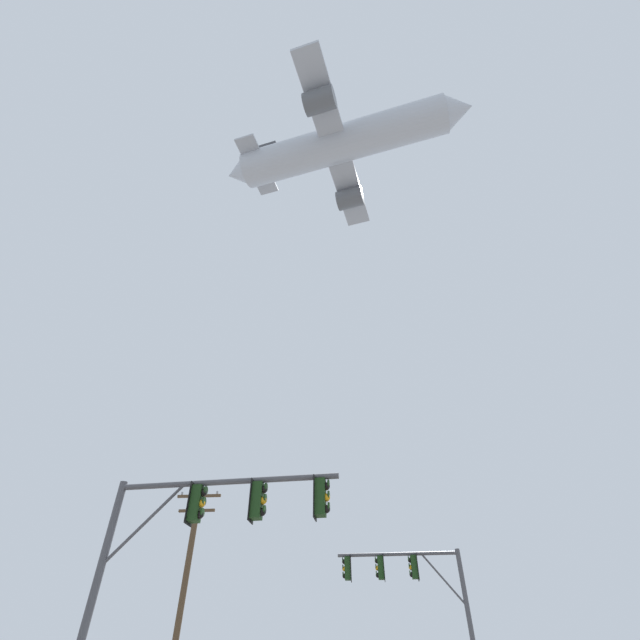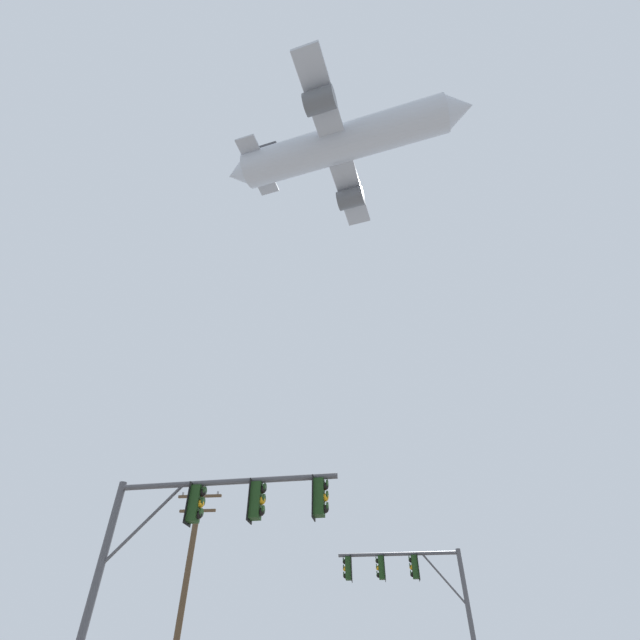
# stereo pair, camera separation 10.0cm
# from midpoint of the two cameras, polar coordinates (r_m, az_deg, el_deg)

# --- Properties ---
(signal_pole_near) EXTENTS (6.07, 0.75, 5.88)m
(signal_pole_near) POSITION_cam_midpoint_polar(r_m,az_deg,el_deg) (12.87, -14.97, -24.30)
(signal_pole_near) COLOR #4C4C51
(signal_pole_near) RESTS_ON ground
(signal_pole_far) EXTENTS (5.39, 0.56, 6.11)m
(signal_pole_far) POSITION_cam_midpoint_polar(r_m,az_deg,el_deg) (22.60, 11.98, -30.15)
(signal_pole_far) COLOR #4C4C51
(signal_pole_far) RESTS_ON ground
(utility_pole) EXTENTS (2.20, 0.28, 9.30)m
(utility_pole) POSITION_cam_midpoint_polar(r_m,az_deg,el_deg) (24.13, -16.56, -29.46)
(utility_pole) COLOR brown
(utility_pole) RESTS_ON ground
(airplane) EXTENTS (26.53, 20.50, 7.26)m
(airplane) POSITION_cam_midpoint_polar(r_m,az_deg,el_deg) (50.61, 2.87, 21.41)
(airplane) COLOR #B7BCC6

